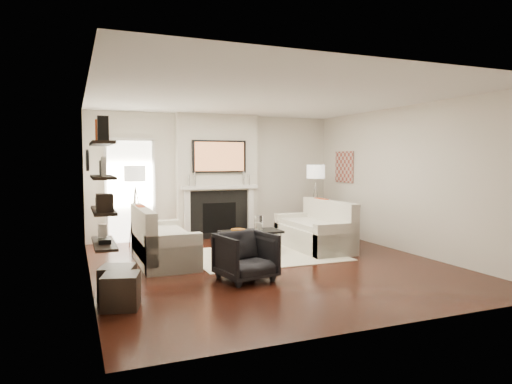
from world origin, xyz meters
name	(u,v)px	position (x,y,z in m)	size (l,w,h in m)	color
room_envelope	(270,182)	(0.00, 0.00, 1.35)	(6.00, 6.00, 6.00)	black
chimney_breast	(217,176)	(0.00, 2.88, 1.35)	(1.80, 0.25, 2.70)	silver
fireplace_surround	(219,214)	(0.00, 2.74, 0.52)	(1.30, 0.02, 1.04)	black
firebox	(219,218)	(0.00, 2.73, 0.45)	(0.75, 0.02, 0.65)	black
mantel_pilaster_l	(187,215)	(-0.72, 2.71, 0.55)	(0.12, 0.08, 1.10)	white
mantel_pilaster_r	(251,212)	(0.72, 2.71, 0.55)	(0.12, 0.08, 1.10)	white
mantel_shelf	(220,187)	(0.00, 2.69, 1.12)	(1.70, 0.18, 0.07)	white
tv_body	(219,157)	(0.00, 2.71, 1.78)	(1.20, 0.06, 0.70)	black
tv_screen	(220,157)	(0.00, 2.68, 1.78)	(1.10, 0.01, 0.62)	#BF723F
candlestick_l_tall	(195,179)	(-0.55, 2.70, 1.30)	(0.04, 0.04, 0.30)	silver
candlestick_l_short	(189,180)	(-0.68, 2.70, 1.27)	(0.04, 0.04, 0.24)	silver
candlestick_r_tall	(244,178)	(0.55, 2.70, 1.30)	(0.04, 0.04, 0.30)	silver
candlestick_r_short	(249,179)	(0.68, 2.70, 1.27)	(0.04, 0.04, 0.24)	silver
hallway_panel	(130,192)	(-1.85, 2.98, 1.05)	(0.90, 0.02, 2.10)	white
door_trim_l	(106,192)	(-2.33, 2.96, 1.05)	(0.06, 0.06, 2.16)	white
door_trim_r	(154,191)	(-1.37, 2.96, 1.05)	(0.06, 0.06, 2.16)	white
door_trim_top	(129,139)	(-1.85, 2.96, 2.13)	(1.02, 0.06, 0.06)	white
rug	(264,255)	(0.21, 0.71, 0.01)	(2.60, 2.00, 0.01)	beige
loveseat_left_base	(164,250)	(-1.57, 0.80, 0.21)	(0.85, 1.80, 0.42)	beige
loveseat_left_back	(143,232)	(-1.90, 0.80, 0.53)	(0.18, 1.80, 0.80)	beige
loveseat_left_arm_n	(174,254)	(-1.57, -0.01, 0.30)	(0.85, 0.18, 0.60)	beige
loveseat_left_arm_s	(156,237)	(-1.57, 1.61, 0.30)	(0.85, 0.18, 0.60)	beige
loveseat_left_cushion	(167,234)	(-1.52, 0.80, 0.47)	(0.63, 1.44, 0.10)	beige
pillow_left_orange	(140,218)	(-1.90, 1.10, 0.73)	(0.10, 0.42, 0.42)	#B23D16
pillow_left_charcoal	(146,223)	(-1.90, 0.50, 0.72)	(0.10, 0.40, 0.40)	black
loveseat_right_base	(314,238)	(1.32, 0.90, 0.21)	(0.85, 1.80, 0.42)	beige
loveseat_right_back	(329,221)	(1.65, 0.90, 0.53)	(0.18, 1.80, 0.80)	beige
loveseat_right_arm_n	(336,240)	(1.32, 0.09, 0.30)	(0.85, 0.18, 0.60)	beige
loveseat_right_arm_s	(295,228)	(1.32, 1.71, 0.30)	(0.85, 0.18, 0.60)	beige
loveseat_right_cushion	(311,225)	(1.27, 0.90, 0.47)	(0.63, 1.44, 0.10)	beige
pillow_right_orange	(321,209)	(1.65, 1.20, 0.73)	(0.10, 0.42, 0.42)	#B23D16
pillow_right_charcoal	(337,212)	(1.65, 0.60, 0.72)	(0.10, 0.40, 0.40)	black
coffee_table	(251,232)	(0.04, 0.95, 0.40)	(1.10, 0.55, 0.04)	black
coffee_leg_nw	(229,247)	(-0.46, 0.73, 0.19)	(0.02, 0.02, 0.38)	silver
coffee_leg_ne	(281,243)	(0.54, 0.73, 0.19)	(0.02, 0.02, 0.38)	silver
coffee_leg_sw	(221,243)	(-0.46, 1.17, 0.19)	(0.02, 0.02, 0.38)	silver
coffee_leg_se	(271,239)	(0.54, 1.17, 0.19)	(0.02, 0.02, 0.38)	silver
hurricane_glass	(259,223)	(0.19, 0.95, 0.56)	(0.15, 0.15, 0.27)	white
hurricane_candle	(259,226)	(0.19, 0.95, 0.50)	(0.09, 0.09, 0.14)	white
copper_bowl	(238,230)	(-0.21, 0.95, 0.45)	(0.26, 0.26, 0.04)	#BA6C1F
armchair	(246,254)	(-0.70, -0.75, 0.37)	(0.72, 0.68, 0.74)	black
lamp_left_post	(136,218)	(-1.85, 2.17, 0.60)	(0.02, 0.02, 1.20)	silver
lamp_left_shade	(135,173)	(-1.85, 2.17, 1.45)	(0.40, 0.40, 0.30)	white
lamp_left_leg_a	(142,218)	(-1.74, 2.17, 0.60)	(0.02, 0.02, 1.25)	silver
lamp_left_leg_b	(132,217)	(-1.91, 2.27, 0.60)	(0.02, 0.02, 1.25)	silver
lamp_left_leg_c	(133,219)	(-1.91, 2.08, 0.60)	(0.02, 0.02, 1.25)	silver
lamp_right_post	(315,210)	(2.05, 2.14, 0.60)	(0.02, 0.02, 1.20)	silver
lamp_right_shade	(316,172)	(2.05, 2.14, 1.45)	(0.40, 0.40, 0.30)	white
lamp_right_leg_a	(320,210)	(2.16, 2.14, 0.60)	(0.02, 0.02, 1.25)	silver
lamp_right_leg_b	(311,209)	(2.00, 2.24, 0.60)	(0.02, 0.02, 1.25)	silver
lamp_right_leg_c	(315,210)	(1.99, 2.05, 0.60)	(0.02, 0.02, 1.25)	silver
console_top	(338,204)	(2.57, 2.03, 0.73)	(0.35, 1.20, 0.04)	black
console_leg_n	(352,223)	(2.57, 1.48, 0.35)	(0.30, 0.04, 0.71)	black
console_leg_s	(325,217)	(2.57, 2.58, 0.35)	(0.30, 0.04, 0.71)	black
wall_art	(344,167)	(2.73, 2.05, 1.55)	(0.03, 0.70, 0.70)	#9F614F
shelf_bottom	(104,243)	(-2.62, -1.00, 0.70)	(0.25, 1.00, 0.04)	black
shelf_lower	(103,210)	(-2.62, -1.00, 1.10)	(0.25, 1.00, 0.04)	black
shelf_upper	(103,177)	(-2.62, -1.00, 1.50)	(0.25, 1.00, 0.04)	black
shelf_top	(102,143)	(-2.62, -1.00, 1.90)	(0.25, 1.00, 0.04)	black
decor_magfile_a	(103,128)	(-2.62, -1.29, 2.06)	(0.12, 0.10, 0.28)	black
decor_magfile_b	(100,131)	(-2.62, -0.79, 2.06)	(0.12, 0.10, 0.28)	#B23D16
decor_frame_a	(103,167)	(-2.62, -1.22, 1.63)	(0.04, 0.30, 0.22)	white
decor_frame_b	(101,168)	(-2.62, -0.77, 1.61)	(0.04, 0.22, 0.18)	black
decor_wine_rack	(105,203)	(-2.62, -1.27, 1.22)	(0.18, 0.25, 0.20)	black
decor_box_small	(102,202)	(-2.62, -0.74, 1.18)	(0.15, 0.12, 0.12)	black
decor_books	(104,241)	(-2.62, -1.08, 0.74)	(0.14, 0.20, 0.05)	black
decor_box_tall	(102,231)	(-2.62, -0.72, 0.81)	(0.10, 0.10, 0.18)	white
clock_rim	(87,160)	(-2.73, 0.90, 1.70)	(0.34, 0.34, 0.04)	black
clock_face	(89,160)	(-2.71, 0.90, 1.70)	(0.29, 0.29, 0.01)	white
ottoman_near	(118,282)	(-2.47, -0.96, 0.20)	(0.40, 0.40, 0.40)	black
ottoman_far	(121,291)	(-2.47, -1.37, 0.20)	(0.40, 0.40, 0.40)	black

